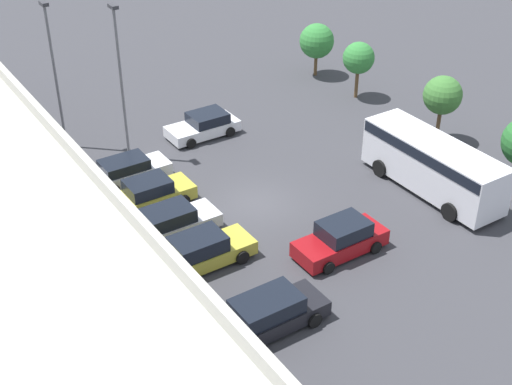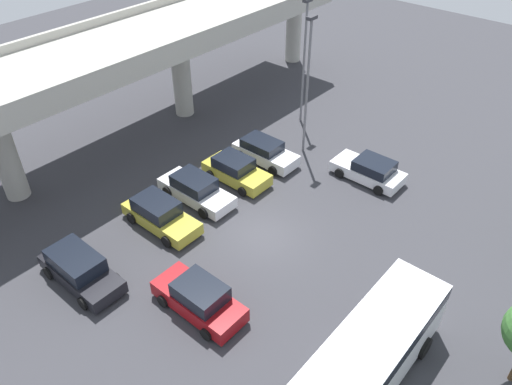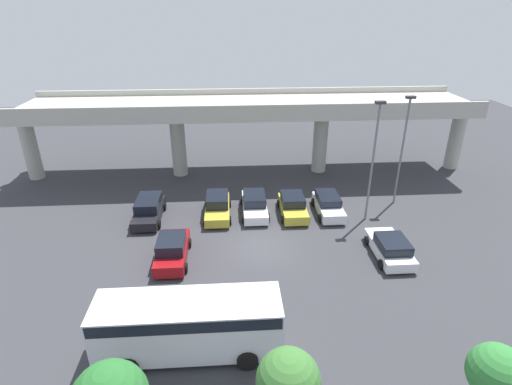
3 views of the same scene
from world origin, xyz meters
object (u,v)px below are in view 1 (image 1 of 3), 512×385
(parked_car_5, at_px, (128,171))
(parked_car_6, at_px, (204,125))
(shuttle_bus, at_px, (433,162))
(tree_front_centre, at_px, (443,95))
(tree_front_far_right, at_px, (317,41))
(parked_car_0, at_px, (270,313))
(parked_car_4, at_px, (151,193))
(tree_front_right, at_px, (359,58))
(parked_car_1, at_px, (341,239))
(parked_car_2, at_px, (203,251))
(parked_car_3, at_px, (170,223))
(lamp_post_near_aisle, at_px, (54,67))
(lamp_post_mid_lot, at_px, (120,73))

(parked_car_5, bearing_deg, parked_car_6, 22.76)
(parked_car_5, xyz_separation_m, shuttle_bus, (-9.69, -13.27, 1.02))
(tree_front_centre, relative_size, tree_front_far_right, 1.09)
(parked_car_0, height_order, parked_car_6, parked_car_0)
(parked_car_0, xyz_separation_m, parked_car_4, (11.10, -0.03, -0.05))
(tree_front_centre, bearing_deg, tree_front_right, -0.20)
(shuttle_bus, xyz_separation_m, tree_front_right, (11.57, -4.51, 1.09))
(parked_car_1, distance_m, parked_car_6, 14.08)
(parked_car_2, bearing_deg, shuttle_bus, -4.28)
(parked_car_0, relative_size, parked_car_4, 1.09)
(parked_car_2, distance_m, parked_car_6, 13.03)
(parked_car_0, height_order, tree_front_centre, tree_front_centre)
(tree_front_centre, bearing_deg, parked_car_3, 90.08)
(parked_car_4, distance_m, lamp_post_near_aisle, 9.87)
(parked_car_1, distance_m, lamp_post_mid_lot, 15.45)
(parked_car_1, height_order, tree_front_centre, tree_front_centre)
(parked_car_1, xyz_separation_m, parked_car_3, (5.67, 6.11, -0.04))
(lamp_post_mid_lot, distance_m, tree_front_far_right, 17.28)
(parked_car_1, distance_m, lamp_post_near_aisle, 19.25)
(parked_car_0, height_order, lamp_post_near_aisle, lamp_post_near_aisle)
(tree_front_centre, relative_size, tree_front_right, 1.07)
(parked_car_1, distance_m, tree_front_right, 18.13)
(shuttle_bus, height_order, lamp_post_mid_lot, lamp_post_mid_lot)
(parked_car_3, height_order, shuttle_bus, shuttle_bus)
(parked_car_6, bearing_deg, lamp_post_mid_lot, -0.37)
(lamp_post_near_aisle, relative_size, lamp_post_mid_lot, 0.97)
(tree_front_far_right, bearing_deg, lamp_post_near_aisle, 91.80)
(parked_car_6, height_order, lamp_post_near_aisle, lamp_post_near_aisle)
(shuttle_bus, bearing_deg, tree_front_right, -21.29)
(parked_car_5, height_order, tree_front_centre, tree_front_centre)
(parked_car_3, height_order, tree_front_centre, tree_front_centre)
(parked_car_5, relative_size, shuttle_bus, 0.52)
(lamp_post_near_aisle, bearing_deg, lamp_post_mid_lot, -141.15)
(shuttle_bus, distance_m, tree_front_centre, 6.10)
(parked_car_6, bearing_deg, shuttle_bus, 119.70)
(parked_car_1, bearing_deg, parked_car_5, -63.63)
(parked_car_3, distance_m, tree_front_right, 19.88)
(parked_car_1, xyz_separation_m, parked_car_2, (2.77, 5.92, -0.02))
(parked_car_3, xyz_separation_m, shuttle_bus, (-3.91, -13.71, 1.01))
(parked_car_6, distance_m, tree_front_centre, 14.42)
(parked_car_0, height_order, parked_car_2, parked_car_2)
(parked_car_2, distance_m, tree_front_centre, 18.38)
(parked_car_0, bearing_deg, parked_car_4, 89.82)
(parked_car_4, bearing_deg, parked_car_3, -98.65)
(parked_car_1, bearing_deg, shuttle_bus, -166.97)
(lamp_post_mid_lot, distance_m, tree_front_right, 16.78)
(tree_front_centre, xyz_separation_m, tree_front_right, (7.64, -0.03, -0.18))
(parked_car_5, bearing_deg, parked_car_3, -94.33)
(parked_car_1, height_order, parked_car_6, parked_car_1)
(parked_car_4, distance_m, tree_front_far_right, 20.19)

